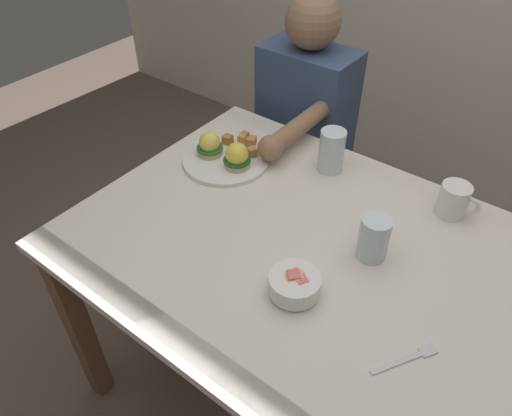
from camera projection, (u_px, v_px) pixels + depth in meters
name	position (u px, v px, depth m)	size (l,w,h in m)	color
ground_plane	(291.00, 390.00, 1.71)	(6.00, 6.00, 0.00)	brown
dining_table	(303.00, 272.00, 1.30)	(1.20, 0.90, 0.74)	silver
eggs_benedict_plate	(226.00, 155.00, 1.48)	(0.27, 0.27, 0.09)	white
fruit_bowl	(295.00, 285.00, 1.09)	(0.12, 0.12, 0.06)	white
coffee_mug	(454.00, 199.00, 1.28)	(0.11, 0.08, 0.09)	white
fork	(408.00, 358.00, 0.97)	(0.10, 0.14, 0.00)	silver
water_glass_near	(331.00, 153.00, 1.44)	(0.08, 0.08, 0.13)	silver
water_glass_far	(373.00, 239.00, 1.16)	(0.08, 0.08, 0.12)	silver
diner_person	(302.00, 127.00, 1.83)	(0.34, 0.54, 1.14)	#33333D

